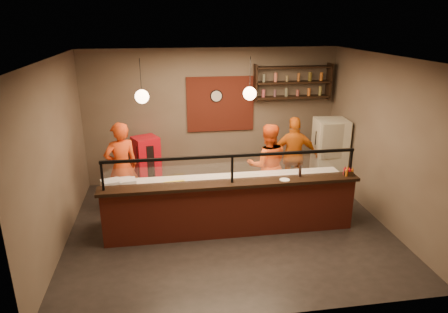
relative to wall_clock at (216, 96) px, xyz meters
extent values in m
plane|color=black|center=(-0.10, -2.46, -2.10)|extent=(6.00, 6.00, 0.00)
plane|color=#39312C|center=(-0.10, -2.46, 1.10)|extent=(6.00, 6.00, 0.00)
plane|color=#675A4C|center=(-0.10, 0.04, -0.50)|extent=(6.00, 0.00, 6.00)
plane|color=#675A4C|center=(-3.10, -2.46, -0.50)|extent=(0.00, 5.00, 5.00)
plane|color=#675A4C|center=(2.90, -2.46, -0.50)|extent=(0.00, 5.00, 5.00)
plane|color=#675A4C|center=(-0.10, -4.96, -0.50)|extent=(6.00, 0.00, 6.00)
cube|color=maroon|center=(0.10, 0.01, -0.20)|extent=(1.60, 0.04, 1.30)
cube|color=maroon|center=(-0.10, -2.76, -1.60)|extent=(4.60, 0.25, 1.00)
cube|color=black|center=(-0.10, -2.76, -1.07)|extent=(4.70, 0.37, 0.06)
cube|color=gray|center=(-0.10, -2.26, -1.68)|extent=(4.60, 0.75, 0.85)
cube|color=white|center=(-0.10, -2.26, -1.23)|extent=(4.60, 0.75, 0.05)
cube|color=white|center=(-0.10, -2.76, -0.79)|extent=(4.40, 0.02, 0.50)
cube|color=black|center=(-0.10, -2.76, -0.54)|extent=(4.50, 0.05, 0.05)
cube|color=black|center=(-2.32, -2.76, -0.79)|extent=(0.04, 0.04, 0.50)
cube|color=black|center=(-0.10, -2.76, -0.79)|extent=(0.04, 0.04, 0.50)
cube|color=black|center=(2.12, -2.76, -0.79)|extent=(0.04, 0.04, 0.50)
cube|color=black|center=(1.80, -0.14, -0.05)|extent=(1.80, 0.28, 0.04)
cube|color=black|center=(1.80, -0.14, 0.30)|extent=(1.80, 0.28, 0.04)
cube|color=black|center=(1.80, -0.14, 0.65)|extent=(1.80, 0.28, 0.04)
cube|color=black|center=(0.90, -0.14, 0.30)|extent=(0.04, 0.28, 0.85)
cube|color=black|center=(2.70, -0.14, 0.30)|extent=(0.04, 0.28, 0.85)
cylinder|color=black|center=(0.00, 0.00, 0.00)|extent=(0.30, 0.04, 0.30)
cylinder|color=black|center=(-1.60, -2.26, 0.80)|extent=(0.01, 0.01, 0.60)
sphere|color=#EBB381|center=(-1.60, -2.26, 0.45)|extent=(0.24, 0.24, 0.24)
cylinder|color=black|center=(0.30, -2.26, 0.80)|extent=(0.01, 0.01, 0.60)
sphere|color=#EBB381|center=(0.30, -2.26, 0.45)|extent=(0.24, 0.24, 0.24)
imported|color=#E04415|center=(-2.15, -1.36, -1.16)|extent=(0.81, 0.69, 1.89)
imported|color=#E25015|center=(0.87, -1.58, -1.21)|extent=(0.92, 0.74, 1.79)
imported|color=orange|center=(1.61, -1.08, -1.21)|extent=(1.10, 0.57, 1.79)
cube|color=beige|center=(2.50, -0.96, -1.26)|extent=(0.75, 0.71, 1.67)
cube|color=red|center=(-1.69, -0.31, -1.47)|extent=(0.70, 0.68, 1.26)
cylinder|color=beige|center=(0.30, -2.27, -1.19)|extent=(0.60, 0.60, 0.01)
cube|color=white|center=(-1.96, -2.32, -1.12)|extent=(0.34, 0.29, 0.15)
cube|color=silver|center=(-2.04, -2.22, -1.13)|extent=(0.29, 0.25, 0.13)
cube|color=white|center=(-2.25, -2.35, -1.12)|extent=(0.39, 0.35, 0.16)
cylinder|color=yellow|center=(-1.12, -2.31, -1.17)|extent=(0.40, 0.13, 0.07)
cube|color=black|center=(2.10, -2.75, -0.99)|extent=(0.20, 0.17, 0.09)
cylinder|color=black|center=(1.19, -2.67, -0.93)|extent=(0.06, 0.06, 0.23)
cylinder|color=white|center=(0.86, -2.80, -1.03)|extent=(0.23, 0.23, 0.01)
camera|label=1|loc=(-1.25, -9.23, 1.73)|focal=32.00mm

